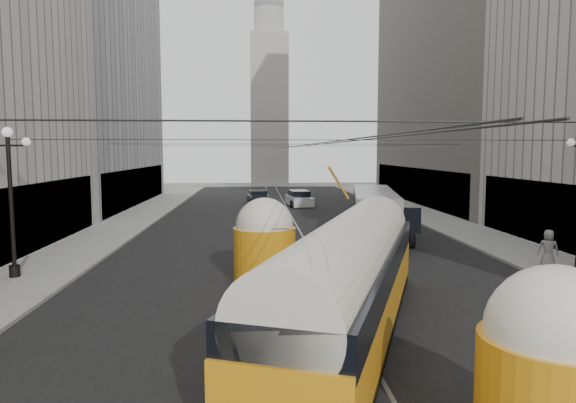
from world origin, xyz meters
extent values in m
cube|color=black|center=(0.00, 32.50, 0.00)|extent=(20.00, 85.00, 0.02)
cube|color=gray|center=(-12.00, 36.00, 0.07)|extent=(4.00, 72.00, 0.15)
cube|color=gray|center=(12.00, 36.00, 0.07)|extent=(4.00, 72.00, 0.15)
cube|color=gray|center=(-0.75, 32.50, 0.00)|extent=(0.12, 85.00, 0.04)
cube|color=gray|center=(0.75, 32.50, 0.00)|extent=(0.12, 85.00, 0.04)
cube|color=black|center=(-14.05, 24.00, 2.00)|extent=(0.10, 18.00, 3.60)
cube|color=#999999|center=(-20.00, 48.00, 14.00)|extent=(12.00, 28.00, 28.00)
cube|color=black|center=(-14.05, 48.00, 2.00)|extent=(0.10, 25.20, 3.60)
cube|color=black|center=(14.05, 22.00, 2.00)|extent=(0.10, 18.00, 3.60)
cube|color=#514C47|center=(20.00, 48.00, 16.00)|extent=(12.00, 32.00, 32.00)
cube|color=black|center=(14.05, 48.00, 2.00)|extent=(0.10, 28.80, 3.60)
cube|color=#B2AFA8|center=(0.00, 80.00, 12.00)|extent=(6.00, 6.00, 24.00)
cylinder|color=#B2AFA8|center=(0.00, 80.00, 26.00)|extent=(4.80, 4.80, 4.00)
sphere|color=gray|center=(0.00, 80.00, 28.96)|extent=(4.80, 4.80, 4.80)
cylinder|color=black|center=(-12.60, 18.00, 3.15)|extent=(0.18, 0.18, 6.00)
cylinder|color=black|center=(-12.60, 18.00, 0.40)|extent=(0.44, 0.44, 0.50)
cylinder|color=black|center=(-12.60, 18.00, 5.75)|extent=(1.60, 0.08, 0.08)
sphere|color=white|center=(-12.60, 18.00, 6.30)|extent=(0.44, 0.44, 0.44)
sphere|color=white|center=(-11.85, 18.00, 5.90)|extent=(0.36, 0.36, 0.36)
sphere|color=white|center=(11.85, 18.00, 5.90)|extent=(0.36, 0.36, 0.36)
cylinder|color=black|center=(0.00, 4.00, 6.00)|extent=(25.00, 0.03, 0.03)
cylinder|color=black|center=(0.00, 18.00, 6.00)|extent=(25.00, 0.03, 0.03)
cylinder|color=black|center=(0.00, 32.00, 6.00)|extent=(25.00, 0.03, 0.03)
cylinder|color=black|center=(0.00, 46.00, 6.00)|extent=(25.00, 0.03, 0.03)
cylinder|color=black|center=(0.00, 36.00, 5.80)|extent=(0.03, 72.00, 0.03)
cylinder|color=black|center=(0.40, 36.00, 5.80)|extent=(0.03, 72.00, 0.03)
cube|color=orange|center=(0.50, 10.54, 1.06)|extent=(7.34, 14.14, 1.71)
cube|color=black|center=(0.50, 10.54, 0.25)|extent=(7.19, 13.75, 0.30)
cube|color=black|center=(0.50, 10.54, 2.17)|extent=(7.29, 13.95, 0.86)
cylinder|color=silver|center=(0.50, 10.54, 2.47)|extent=(6.98, 13.84, 2.32)
cylinder|color=orange|center=(2.91, 4.02, 1.16)|extent=(2.62, 2.62, 2.32)
sphere|color=silver|center=(2.91, 4.02, 2.37)|extent=(2.42, 2.42, 2.42)
cylinder|color=orange|center=(-1.91, 17.07, 1.16)|extent=(2.62, 2.62, 2.32)
sphere|color=silver|center=(-1.91, 17.07, 2.37)|extent=(2.42, 2.42, 2.42)
cube|color=#A7A9AD|center=(5.30, 28.01, 1.52)|extent=(4.48, 12.02, 2.94)
cube|color=black|center=(5.30, 28.01, 2.01)|extent=(4.43, 11.62, 1.08)
cube|color=black|center=(5.30, 22.18, 1.86)|extent=(2.24, 0.49, 1.37)
cylinder|color=black|center=(4.07, 24.07, 0.49)|extent=(0.30, 0.98, 0.98)
cylinder|color=black|center=(6.53, 24.07, 0.49)|extent=(0.30, 0.98, 0.98)
cylinder|color=black|center=(4.07, 31.95, 0.49)|extent=(0.30, 0.98, 0.98)
cylinder|color=black|center=(6.53, 31.95, 0.49)|extent=(0.30, 0.98, 0.98)
cube|color=white|center=(2.10, 47.04, 0.52)|extent=(2.61, 5.14, 0.87)
cube|color=black|center=(2.10, 47.04, 1.14)|extent=(2.10, 2.91, 0.83)
cylinder|color=black|center=(1.18, 45.37, 0.35)|extent=(0.22, 0.70, 0.70)
cylinder|color=black|center=(3.01, 45.37, 0.35)|extent=(0.22, 0.70, 0.70)
cylinder|color=black|center=(1.18, 48.72, 0.35)|extent=(0.22, 0.70, 0.70)
cylinder|color=black|center=(3.01, 48.72, 0.35)|extent=(0.22, 0.70, 0.70)
cube|color=black|center=(-2.03, 49.01, 0.48)|extent=(2.41, 4.70, 0.80)
cube|color=black|center=(-2.03, 49.01, 1.04)|extent=(1.93, 2.66, 0.75)
cylinder|color=black|center=(-2.86, 47.48, 0.32)|extent=(0.22, 0.64, 0.64)
cylinder|color=black|center=(-1.19, 47.48, 0.32)|extent=(0.22, 0.64, 0.64)
cylinder|color=black|center=(-2.86, 50.54, 0.32)|extent=(0.22, 0.64, 0.64)
cylinder|color=black|center=(-1.19, 50.54, 0.32)|extent=(0.22, 0.64, 0.64)
imported|color=slate|center=(11.06, 18.02, 1.05)|extent=(1.02, 0.83, 1.81)
camera|label=1|loc=(-2.27, -4.25, 5.53)|focal=32.00mm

